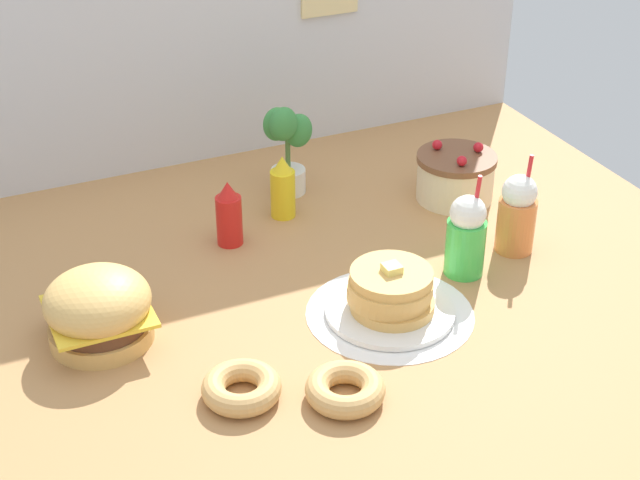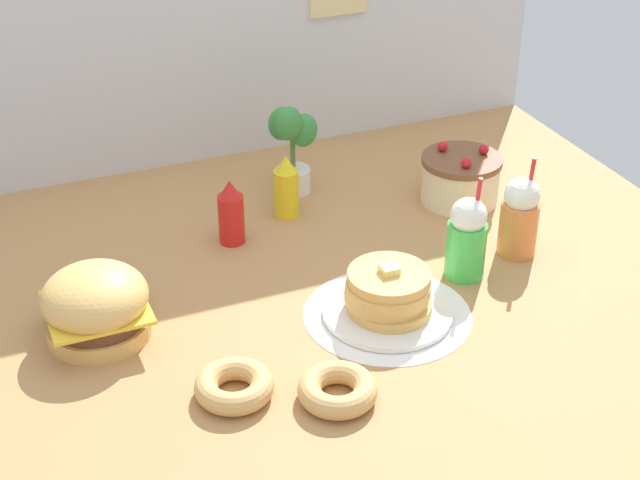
{
  "view_description": "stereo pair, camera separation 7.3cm",
  "coord_description": "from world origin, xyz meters",
  "px_view_note": "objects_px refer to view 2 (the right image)",
  "views": [
    {
      "loc": [
        -0.93,
        -1.91,
        1.43
      ],
      "look_at": [
        -0.01,
        0.13,
        0.1
      ],
      "focal_mm": 54.86,
      "sensor_mm": 36.0,
      "label": 1
    },
    {
      "loc": [
        -0.87,
        -1.93,
        1.43
      ],
      "look_at": [
        -0.01,
        0.13,
        0.1
      ],
      "focal_mm": 54.86,
      "sensor_mm": 36.0,
      "label": 2
    }
  ],
  "objects_px": {
    "cream_soda_cup": "(467,238)",
    "donut_chocolate": "(337,389)",
    "orange_float_cup": "(520,217)",
    "layer_cake": "(460,179)",
    "donut_pink_glaze": "(234,385)",
    "potted_plant": "(292,145)",
    "pancake_stack": "(388,296)",
    "burger": "(96,305)",
    "ketchup_bottle": "(231,214)",
    "mustard_bottle": "(286,188)"
  },
  "relations": [
    {
      "from": "potted_plant",
      "to": "mustard_bottle",
      "type": "bearing_deg",
      "value": -118.02
    },
    {
      "from": "layer_cake",
      "to": "donut_pink_glaze",
      "type": "relative_size",
      "value": 1.34
    },
    {
      "from": "orange_float_cup",
      "to": "burger",
      "type": "bearing_deg",
      "value": 177.14
    },
    {
      "from": "ketchup_bottle",
      "to": "donut_chocolate",
      "type": "xyz_separation_m",
      "value": [
        0.0,
        -0.75,
        -0.06
      ]
    },
    {
      "from": "pancake_stack",
      "to": "potted_plant",
      "type": "xyz_separation_m",
      "value": [
        0.02,
        0.72,
        0.1
      ]
    },
    {
      "from": "ketchup_bottle",
      "to": "mustard_bottle",
      "type": "height_order",
      "value": "same"
    },
    {
      "from": "pancake_stack",
      "to": "ketchup_bottle",
      "type": "relative_size",
      "value": 1.7
    },
    {
      "from": "burger",
      "to": "layer_cake",
      "type": "distance_m",
      "value": 1.19
    },
    {
      "from": "ketchup_bottle",
      "to": "cream_soda_cup",
      "type": "relative_size",
      "value": 0.67
    },
    {
      "from": "layer_cake",
      "to": "ketchup_bottle",
      "type": "xyz_separation_m",
      "value": [
        -0.72,
        0.03,
        0.02
      ]
    },
    {
      "from": "donut_pink_glaze",
      "to": "donut_chocolate",
      "type": "height_order",
      "value": "same"
    },
    {
      "from": "mustard_bottle",
      "to": "orange_float_cup",
      "type": "relative_size",
      "value": 0.67
    },
    {
      "from": "potted_plant",
      "to": "donut_chocolate",
      "type": "bearing_deg",
      "value": -105.43
    },
    {
      "from": "pancake_stack",
      "to": "cream_soda_cup",
      "type": "xyz_separation_m",
      "value": [
        0.27,
        0.09,
        0.06
      ]
    },
    {
      "from": "donut_pink_glaze",
      "to": "potted_plant",
      "type": "height_order",
      "value": "potted_plant"
    },
    {
      "from": "orange_float_cup",
      "to": "potted_plant",
      "type": "xyz_separation_m",
      "value": [
        -0.45,
        0.58,
        0.04
      ]
    },
    {
      "from": "layer_cake",
      "to": "donut_chocolate",
      "type": "xyz_separation_m",
      "value": [
        -0.72,
        -0.72,
        -0.05
      ]
    },
    {
      "from": "donut_pink_glaze",
      "to": "potted_plant",
      "type": "relative_size",
      "value": 0.61
    },
    {
      "from": "pancake_stack",
      "to": "mustard_bottle",
      "type": "xyz_separation_m",
      "value": [
        -0.05,
        0.59,
        0.03
      ]
    },
    {
      "from": "mustard_bottle",
      "to": "potted_plant",
      "type": "bearing_deg",
      "value": 61.98
    },
    {
      "from": "ketchup_bottle",
      "to": "potted_plant",
      "type": "relative_size",
      "value": 0.66
    },
    {
      "from": "donut_pink_glaze",
      "to": "donut_chocolate",
      "type": "bearing_deg",
      "value": -25.68
    },
    {
      "from": "cream_soda_cup",
      "to": "potted_plant",
      "type": "xyz_separation_m",
      "value": [
        -0.25,
        0.62,
        0.04
      ]
    },
    {
      "from": "burger",
      "to": "pancake_stack",
      "type": "relative_size",
      "value": 0.78
    },
    {
      "from": "layer_cake",
      "to": "cream_soda_cup",
      "type": "bearing_deg",
      "value": -117.75
    },
    {
      "from": "layer_cake",
      "to": "mustard_bottle",
      "type": "relative_size",
      "value": 1.25
    },
    {
      "from": "burger",
      "to": "mustard_bottle",
      "type": "distance_m",
      "value": 0.75
    },
    {
      "from": "burger",
      "to": "mustard_bottle",
      "type": "relative_size",
      "value": 1.33
    },
    {
      "from": "layer_cake",
      "to": "orange_float_cup",
      "type": "bearing_deg",
      "value": -91.02
    },
    {
      "from": "cream_soda_cup",
      "to": "potted_plant",
      "type": "bearing_deg",
      "value": 112.08
    },
    {
      "from": "pancake_stack",
      "to": "donut_chocolate",
      "type": "distance_m",
      "value": 0.35
    },
    {
      "from": "burger",
      "to": "pancake_stack",
      "type": "bearing_deg",
      "value": -15.86
    },
    {
      "from": "burger",
      "to": "donut_pink_glaze",
      "type": "bearing_deg",
      "value": -56.04
    },
    {
      "from": "burger",
      "to": "cream_soda_cup",
      "type": "bearing_deg",
      "value": -6.06
    },
    {
      "from": "pancake_stack",
      "to": "donut_chocolate",
      "type": "height_order",
      "value": "pancake_stack"
    },
    {
      "from": "mustard_bottle",
      "to": "donut_chocolate",
      "type": "distance_m",
      "value": 0.86
    },
    {
      "from": "cream_soda_cup",
      "to": "donut_pink_glaze",
      "type": "distance_m",
      "value": 0.78
    },
    {
      "from": "pancake_stack",
      "to": "layer_cake",
      "type": "xyz_separation_m",
      "value": [
        0.47,
        0.47,
        0.02
      ]
    },
    {
      "from": "burger",
      "to": "orange_float_cup",
      "type": "xyz_separation_m",
      "value": [
        1.16,
        -0.06,
        0.03
      ]
    },
    {
      "from": "ketchup_bottle",
      "to": "donut_pink_glaze",
      "type": "xyz_separation_m",
      "value": [
        -0.21,
        -0.65,
        -0.06
      ]
    },
    {
      "from": "cream_soda_cup",
      "to": "orange_float_cup",
      "type": "relative_size",
      "value": 1.0
    },
    {
      "from": "pancake_stack",
      "to": "layer_cake",
      "type": "distance_m",
      "value": 0.67
    },
    {
      "from": "layer_cake",
      "to": "pancake_stack",
      "type": "bearing_deg",
      "value": -135.14
    },
    {
      "from": "ketchup_bottle",
      "to": "potted_plant",
      "type": "distance_m",
      "value": 0.35
    },
    {
      "from": "cream_soda_cup",
      "to": "donut_chocolate",
      "type": "distance_m",
      "value": 0.63
    },
    {
      "from": "burger",
      "to": "mustard_bottle",
      "type": "height_order",
      "value": "mustard_bottle"
    },
    {
      "from": "cream_soda_cup",
      "to": "donut_chocolate",
      "type": "bearing_deg",
      "value": -146.45
    },
    {
      "from": "orange_float_cup",
      "to": "pancake_stack",
      "type": "bearing_deg",
      "value": -163.46
    },
    {
      "from": "donut_pink_glaze",
      "to": "potted_plant",
      "type": "distance_m",
      "value": 1.0
    },
    {
      "from": "layer_cake",
      "to": "orange_float_cup",
      "type": "relative_size",
      "value": 0.83
    }
  ]
}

